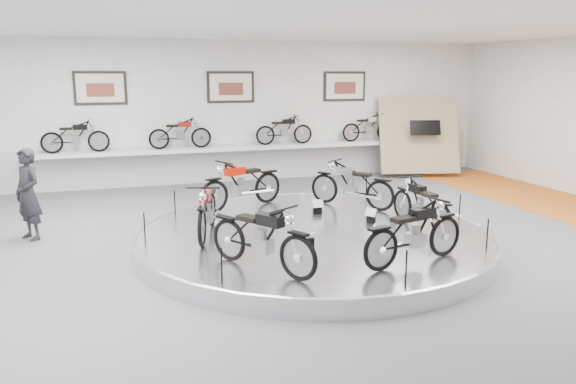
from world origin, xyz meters
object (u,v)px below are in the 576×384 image
object	(u,v)px
bike_a	(352,184)
visitor	(28,194)
bike_d	(262,237)
display_platform	(314,238)
bike_c	(207,209)
bike_f	(421,204)
bike_e	(415,232)
bike_b	(242,184)
shelf	(234,148)

from	to	relation	value
bike_a	visitor	size ratio (longest dim) A/B	0.96
bike_a	bike_d	xyz separation A→B (m)	(-2.85, -3.18, 0.00)
display_platform	bike_c	distance (m)	1.99
bike_f	bike_c	bearing A→B (deg)	76.39
bike_e	bike_f	bearing A→B (deg)	42.04
bike_b	visitor	xyz separation A→B (m)	(-4.08, 0.02, 0.05)
bike_b	bike_c	bearing A→B (deg)	36.50
display_platform	bike_f	distance (m)	2.05
display_platform	bike_b	xyz separation A→B (m)	(-0.82, 2.09, 0.67)
bike_c	bike_d	size ratio (longest dim) A/B	0.97
bike_f	visitor	bearing A→B (deg)	66.58
bike_c	bike_f	distance (m)	3.85
bike_a	visitor	xyz separation A→B (m)	(-6.31, 0.65, 0.08)
shelf	visitor	bearing A→B (deg)	-138.80
bike_a	bike_d	distance (m)	4.27
bike_d	visitor	xyz separation A→B (m)	(-3.46, 3.83, 0.07)
display_platform	bike_a	world-z (taller)	bike_a
shelf	bike_c	size ratio (longest dim) A/B	6.80
shelf	bike_c	bearing A→B (deg)	-106.98
bike_c	bike_d	world-z (taller)	bike_d
display_platform	bike_d	distance (m)	2.34
bike_f	display_platform	bearing A→B (deg)	73.55
shelf	bike_a	distance (m)	5.14
bike_e	visitor	size ratio (longest dim) A/B	0.94
display_platform	bike_b	distance (m)	2.34
bike_b	bike_f	world-z (taller)	bike_b
bike_f	visitor	xyz separation A→B (m)	(-6.81, 2.57, 0.11)
display_platform	shelf	size ratio (longest dim) A/B	0.58
shelf	bike_d	xyz separation A→B (m)	(-1.45, -8.13, -0.21)
bike_c	bike_f	size ratio (longest dim) A/B	1.05
shelf	bike_a	bearing A→B (deg)	-74.17
bike_c	bike_e	world-z (taller)	bike_e
bike_e	bike_d	bearing A→B (deg)	155.43
shelf	bike_d	world-z (taller)	bike_d
shelf	bike_d	bearing A→B (deg)	-100.09
bike_f	visitor	distance (m)	7.28
shelf	bike_b	bearing A→B (deg)	-100.77
bike_d	bike_e	size ratio (longest dim) A/B	1.03
display_platform	bike_f	xyz separation A→B (m)	(1.91, -0.46, 0.60)
bike_e	bike_f	xyz separation A→B (m)	(1.13, 1.68, -0.03)
bike_a	bike_d	size ratio (longest dim) A/B	1.00
visitor	bike_a	bearing A→B (deg)	48.09
bike_c	shelf	bearing A→B (deg)	-179.15
display_platform	bike_d	world-z (taller)	bike_d
bike_b	bike_c	xyz separation A→B (m)	(-1.05, -1.83, -0.04)
display_platform	bike_c	xyz separation A→B (m)	(-1.87, 0.26, 0.63)
bike_d	bike_f	size ratio (longest dim) A/B	1.09
bike_c	bike_e	size ratio (longest dim) A/B	0.99
visitor	display_platform	bearing A→B (deg)	30.75
bike_f	bike_a	bearing A→B (deg)	11.97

